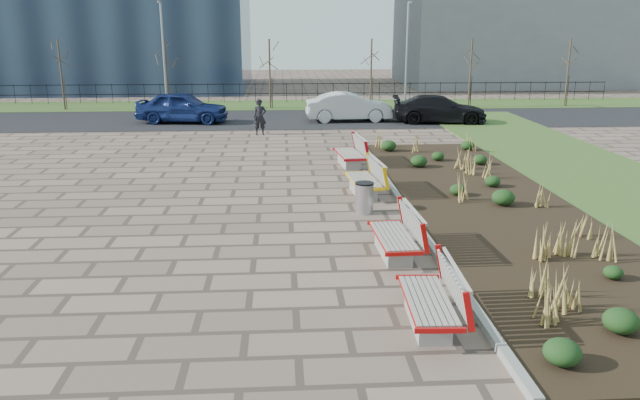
{
  "coord_description": "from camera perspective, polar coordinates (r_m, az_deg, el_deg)",
  "views": [
    {
      "loc": [
        0.64,
        -10.89,
        4.82
      ],
      "look_at": [
        1.5,
        3.0,
        0.9
      ],
      "focal_mm": 35.0,
      "sensor_mm": 36.0,
      "label": 1
    }
  ],
  "objects": [
    {
      "name": "tree_b",
      "position": [
        38.07,
        -13.85,
        11.1
      ],
      "size": [
        1.4,
        1.4,
        4.0
      ],
      "primitive_type": null,
      "color": "#4C3D2D",
      "rests_on": "grass_verge_far"
    },
    {
      "name": "tree_a",
      "position": [
        39.56,
        -22.58,
        10.53
      ],
      "size": [
        1.4,
        1.4,
        4.0
      ],
      "primitive_type": null,
      "color": "#4C3D2D",
      "rests_on": "grass_verge_far"
    },
    {
      "name": "lamp_west",
      "position": [
        37.52,
        -14.08,
        12.55
      ],
      "size": [
        0.24,
        0.6,
        6.0
      ],
      "primitive_type": null,
      "color": "gray",
      "rests_on": "grass_verge_far"
    },
    {
      "name": "pedestrian",
      "position": [
        28.48,
        -5.52,
        7.56
      ],
      "size": [
        0.62,
        0.44,
        1.61
      ],
      "primitive_type": "imported",
      "rotation": [
        0.0,
        0.0,
        0.09
      ],
      "color": "black",
      "rests_on": "ground"
    },
    {
      "name": "ground",
      "position": [
        11.92,
        -6.38,
        -8.21
      ],
      "size": [
        120.0,
        120.0,
        0.0
      ],
      "primitive_type": "plane",
      "color": "#7B6254",
      "rests_on": "ground"
    },
    {
      "name": "planting_curb",
      "position": [
        16.9,
        7.79,
        -0.72
      ],
      "size": [
        0.16,
        18.0,
        0.15
      ],
      "primitive_type": "cube",
      "color": "gray",
      "rests_on": "ground"
    },
    {
      "name": "tree_e",
      "position": [
        39.17,
        13.58,
        11.23
      ],
      "size": [
        1.4,
        1.4,
        4.0
      ],
      "primitive_type": null,
      "color": "#4C3D2D",
      "rests_on": "grass_verge_far"
    },
    {
      "name": "car_silver",
      "position": [
        32.43,
        2.67,
        8.5
      ],
      "size": [
        4.47,
        1.69,
        1.46
      ],
      "primitive_type": "imported",
      "rotation": [
        0.0,
        0.0,
        1.6
      ],
      "color": "silver",
      "rests_on": "road"
    },
    {
      "name": "planting_bed",
      "position": [
        17.51,
        15.29,
        -0.65
      ],
      "size": [
        4.5,
        18.0,
        0.1
      ],
      "primitive_type": "cube",
      "color": "black",
      "rests_on": "ground"
    },
    {
      "name": "bench_a",
      "position": [
        10.54,
        9.84,
        -8.71
      ],
      "size": [
        0.99,
        2.14,
        1.0
      ],
      "primitive_type": null,
      "rotation": [
        0.0,
        0.0,
        -0.04
      ],
      "color": "#B80C0C",
      "rests_on": "ground"
    },
    {
      "name": "bench_b",
      "position": [
        13.49,
        6.74,
        -3.06
      ],
      "size": [
        0.98,
        2.13,
        1.0
      ],
      "primitive_type": null,
      "rotation": [
        0.0,
        0.0,
        0.04
      ],
      "color": "red",
      "rests_on": "ground"
    },
    {
      "name": "car_black",
      "position": [
        32.45,
        10.84,
        8.17
      ],
      "size": [
        4.92,
        2.48,
        1.37
      ],
      "primitive_type": "imported",
      "rotation": [
        0.0,
        0.0,
        1.45
      ],
      "color": "black",
      "rests_on": "road"
    },
    {
      "name": "road",
      "position": [
        33.24,
        -4.66,
        7.36
      ],
      "size": [
        80.0,
        7.0,
        0.02
      ],
      "primitive_type": "cube",
      "color": "black",
      "rests_on": "ground"
    },
    {
      "name": "building_grey",
      "position": [
        56.32,
        17.17,
        15.24
      ],
      "size": [
        18.0,
        12.0,
        10.0
      ],
      "primitive_type": "cube",
      "color": "slate",
      "rests_on": "ground"
    },
    {
      "name": "tree_c",
      "position": [
        37.5,
        -4.61,
        11.43
      ],
      "size": [
        1.4,
        1.4,
        4.0
      ],
      "primitive_type": null,
      "color": "#4C3D2D",
      "rests_on": "grass_verge_far"
    },
    {
      "name": "litter_bin",
      "position": [
        16.5,
        4.06,
        0.17
      ],
      "size": [
        0.48,
        0.48,
        0.81
      ],
      "primitive_type": "cylinder",
      "color": "#B2B2B7",
      "rests_on": "ground"
    },
    {
      "name": "grass_verge_far",
      "position": [
        39.19,
        -4.51,
        8.64
      ],
      "size": [
        80.0,
        5.0,
        0.04
      ],
      "primitive_type": "cube",
      "color": "#33511E",
      "rests_on": "ground"
    },
    {
      "name": "tree_d",
      "position": [
        37.87,
        4.69,
        11.47
      ],
      "size": [
        1.4,
        1.4,
        4.0
      ],
      "primitive_type": null,
      "color": "#4C3D2D",
      "rests_on": "grass_verge_far"
    },
    {
      "name": "lamp_east",
      "position": [
        37.66,
        7.92,
        12.87
      ],
      "size": [
        0.24,
        0.6,
        6.0
      ],
      "primitive_type": null,
      "color": "gray",
      "rests_on": "grass_verge_far"
    },
    {
      "name": "car_blue",
      "position": [
        32.64,
        -12.48,
        8.29
      ],
      "size": [
        4.77,
        2.39,
        1.56
      ],
      "primitive_type": "imported",
      "rotation": [
        0.0,
        0.0,
        1.45
      ],
      "color": "navy",
      "rests_on": "road"
    },
    {
      "name": "railing_fence",
      "position": [
        40.61,
        -4.5,
        9.77
      ],
      "size": [
        44.0,
        0.1,
        1.2
      ],
      "primitive_type": null,
      "color": "black",
      "rests_on": "grass_verge_far"
    },
    {
      "name": "bench_d",
      "position": [
        22.06,
        2.67,
        4.42
      ],
      "size": [
        1.1,
        2.18,
        1.0
      ],
      "primitive_type": null,
      "rotation": [
        0.0,
        0.0,
        0.1
      ],
      "color": "#AB0B12",
      "rests_on": "ground"
    },
    {
      "name": "tree_f",
      "position": [
        41.32,
        21.71,
        10.79
      ],
      "size": [
        1.4,
        1.4,
        4.0
      ],
      "primitive_type": null,
      "color": "#4C3D2D",
      "rests_on": "grass_verge_far"
    },
    {
      "name": "bench_c",
      "position": [
        18.25,
        3.99,
        2.0
      ],
      "size": [
        1.08,
        2.17,
        1.0
      ],
      "primitive_type": null,
      "rotation": [
        0.0,
        0.0,
        0.09
      ],
      "color": "#FFB90D",
      "rests_on": "ground"
    }
  ]
}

